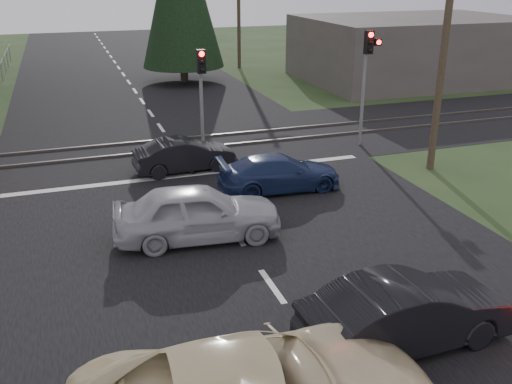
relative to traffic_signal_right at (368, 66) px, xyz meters
name	(u,v)px	position (x,y,z in m)	size (l,w,h in m)	color
ground	(272,286)	(-7.55, -9.47, -3.31)	(120.00, 120.00, 0.00)	#24391A
road	(183,160)	(-7.55, 0.53, -3.31)	(14.00, 100.00, 0.01)	black
rail_corridor	(173,146)	(-7.55, 2.53, -3.31)	(120.00, 8.00, 0.01)	black
stop_line	(194,174)	(-7.55, -1.27, -3.30)	(13.00, 0.35, 0.00)	silver
rail_near	(177,150)	(-7.55, 1.73, -3.26)	(120.00, 0.12, 0.10)	#59544C
rail_far	(170,139)	(-7.55, 3.33, -3.26)	(120.00, 0.12, 0.10)	#59544C
traffic_signal_right	(368,66)	(0.00, 0.00, 0.00)	(0.68, 0.48, 4.70)	slate
traffic_signal_center	(202,83)	(-6.55, 1.20, -0.51)	(0.32, 0.48, 4.10)	slate
utility_pole_near	(445,39)	(0.95, -3.47, 1.41)	(1.80, 0.26, 9.00)	#4C3D2D
utility_pole_mid	(239,1)	(0.95, 20.53, 1.41)	(1.80, 0.26, 9.00)	#4C3D2D
building_right	(413,49)	(10.45, 12.53, -1.31)	(14.00, 10.00, 4.00)	#59514C
dark_hatchback	(407,313)	(-5.81, -12.37, -2.60)	(1.51, 4.34, 1.43)	black
silver_car	(198,213)	(-8.59, -6.41, -2.54)	(1.83, 4.55, 1.55)	#A3A5AB
blue_sedan	(279,173)	(-5.14, -3.66, -2.71)	(1.68, 4.14, 1.20)	navy
dark_car_far	(185,155)	(-7.75, -0.78, -2.71)	(1.28, 3.68, 1.21)	black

